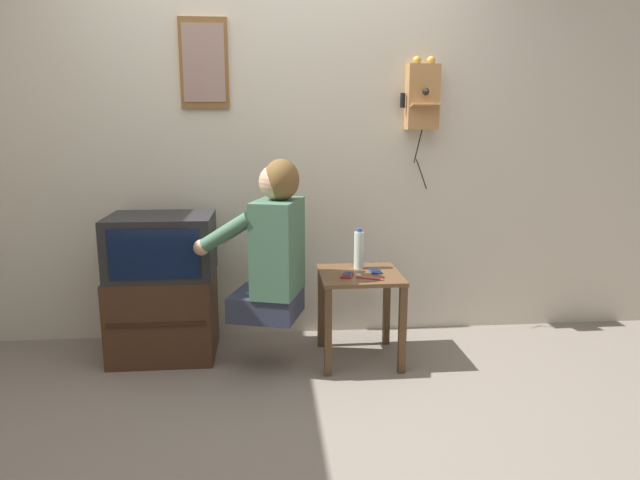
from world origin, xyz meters
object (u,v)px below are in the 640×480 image
Objects in this scene: cell_phone_held at (347,275)px; toothbrush at (368,278)px; television at (162,246)px; cell_phone_spare at (375,271)px; person at (272,246)px; water_bottle at (359,250)px; wall_phone_antique at (422,96)px; framed_picture at (204,63)px.

toothbrush is (0.11, -0.07, 0.00)m from cell_phone_held.
toothbrush is (1.17, -0.28, -0.14)m from television.
cell_phone_spare is 0.16m from toothbrush.
person is 0.56m from toothbrush.
cell_phone_held is 0.56× the size of water_bottle.
wall_phone_antique is 1.23m from cell_phone_held.
television is at bearing 172.05° from cell_phone_spare.
television is at bearing 86.41° from person.
wall_phone_antique is 3.36× the size of water_bottle.
television is 1.83m from wall_phone_antique.
television reaches higher than toothbrush.
toothbrush is at bearing -116.89° from cell_phone_spare.
television is 1.13× the size of framed_picture.
cell_phone_spare is (-0.35, -0.40, -1.01)m from wall_phone_antique.
water_bottle is (-0.08, 0.08, 0.11)m from cell_phone_spare.
cell_phone_held is (-0.53, -0.48, -1.01)m from wall_phone_antique.
cell_phone_spare is at bearing 4.24° from toothbrush.
framed_picture is at bearing 50.44° from television.
cell_phone_spare is at bearing -62.14° from person.
television is at bearing -170.58° from wall_phone_antique.
person is 1.67× the size of framed_picture.
person is at bearing -151.80° from wall_phone_antique.
cell_phone_held is 1.08× the size of cell_phone_spare.
water_bottle is at bearing 32.51° from toothbrush.
person reaches higher than television.
television is 1.10m from cell_phone_held.
wall_phone_antique is 1.05m from water_bottle.
wall_phone_antique is at bearing -8.42° from toothbrush.
toothbrush is at bearing -76.77° from person.
cell_phone_spare is 0.52× the size of water_bottle.
wall_phone_antique is (0.95, 0.51, 0.82)m from person.
framed_picture is 1.46m from water_bottle.
water_bottle reaches higher than toothbrush.
framed_picture is (0.25, 0.31, 1.05)m from television.
television is 4.15× the size of toothbrush.
water_bottle reaches higher than cell_phone_spare.
television is at bearing 105.76° from toothbrush.
wall_phone_antique reaches higher than cell_phone_held.
person is 3.63× the size of water_bottle.
framed_picture is at bearing 154.08° from cell_phone_spare.
cell_phone_held is at bearing -118.93° from water_bottle.
cell_phone_held is at bearing -137.66° from wall_phone_antique.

